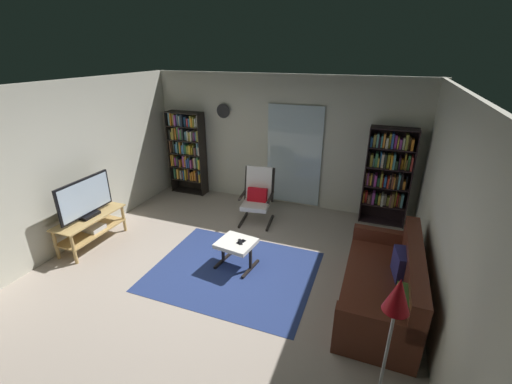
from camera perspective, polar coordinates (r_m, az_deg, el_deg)
name	(u,v)px	position (r m, az deg, el deg)	size (l,w,h in m)	color
ground_plane	(218,280)	(4.99, -6.45, -14.46)	(7.02, 7.02, 0.00)	#A8998C
wall_back	(280,142)	(6.88, 4.13, 8.46)	(5.60, 0.06, 2.60)	beige
wall_left	(56,171)	(6.02, -30.65, 3.12)	(0.06, 6.00, 2.60)	beige
wall_right	(452,234)	(3.96, 30.20, -6.14)	(0.06, 6.00, 2.60)	beige
glass_door_panel	(294,156)	(6.80, 6.40, 6.02)	(1.10, 0.01, 2.00)	silver
area_rug	(233,271)	(5.12, -3.82, -13.11)	(2.33, 1.87, 0.01)	navy
tv_stand	(91,226)	(6.21, -25.99, -5.12)	(0.46, 1.18, 0.51)	tan
television	(85,199)	(6.01, -26.81, -1.05)	(0.20, 1.02, 0.64)	black
bookshelf_near_tv	(187,150)	(7.60, -11.55, 6.97)	(0.80, 0.30, 1.81)	black
bookshelf_near_sofa	(388,173)	(6.50, 21.32, 3.05)	(0.79, 0.30, 1.79)	black
leather_sofa	(385,286)	(4.64, 20.92, -14.61)	(0.86, 1.95, 0.85)	#5E2A1C
lounge_armchair	(258,194)	(6.27, 0.28, -0.35)	(0.64, 0.72, 1.02)	black
ottoman	(236,246)	(5.05, -3.36, -9.04)	(0.58, 0.54, 0.42)	white
tv_remote	(240,242)	(4.98, -2.67, -8.40)	(0.04, 0.14, 0.02)	black
cell_phone	(241,242)	(4.99, -2.51, -8.39)	(0.07, 0.14, 0.01)	black
floor_lamp_by_sofa	(395,313)	(2.77, 22.32, -18.34)	(0.22, 0.22, 1.57)	#A5A5AD
wall_clock	(223,111)	(7.13, -5.52, 13.45)	(0.29, 0.03, 0.29)	silver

